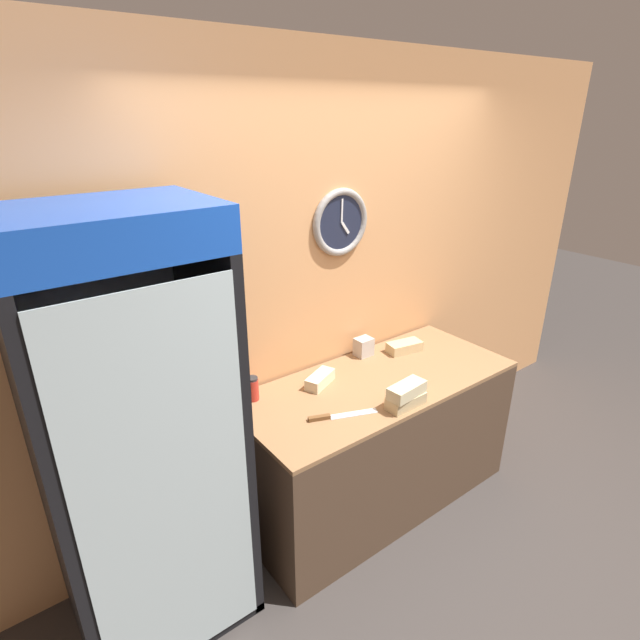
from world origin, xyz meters
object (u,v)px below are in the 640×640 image
(sandwich_stack_bottom, at_px, (406,401))
(sandwich_flat_right, at_px, (404,347))
(beverage_cooler, at_px, (131,418))
(condiment_jar, at_px, (252,389))
(sandwich_stack_middle, at_px, (407,390))
(napkin_dispenser, at_px, (364,347))
(sandwich_flat_left, at_px, (320,380))
(chefs_knife, at_px, (333,416))

(sandwich_stack_bottom, height_order, sandwich_flat_right, sandwich_stack_bottom)
(beverage_cooler, bearing_deg, condiment_jar, 14.12)
(sandwich_stack_middle, distance_m, napkin_dispenser, 0.64)
(beverage_cooler, relative_size, sandwich_flat_right, 8.26)
(sandwich_flat_right, xyz_separation_m, napkin_dispenser, (-0.26, 0.12, 0.03))
(napkin_dispenser, bearing_deg, beverage_cooler, -172.26)
(sandwich_flat_left, xyz_separation_m, napkin_dispenser, (0.46, 0.13, 0.03))
(sandwich_flat_right, distance_m, condiment_jar, 1.11)
(chefs_knife, bearing_deg, condiment_jar, 120.94)
(sandwich_stack_bottom, relative_size, sandwich_stack_middle, 0.97)
(sandwich_flat_left, distance_m, condiment_jar, 0.41)
(beverage_cooler, distance_m, sandwich_flat_right, 1.81)
(sandwich_flat_left, height_order, condiment_jar, condiment_jar)
(sandwich_flat_left, xyz_separation_m, sandwich_flat_right, (0.71, 0.01, -0.00))
(beverage_cooler, xyz_separation_m, sandwich_stack_middle, (1.32, -0.39, -0.15))
(beverage_cooler, height_order, chefs_knife, beverage_cooler)
(beverage_cooler, xyz_separation_m, condiment_jar, (0.69, 0.17, -0.19))
(sandwich_flat_right, distance_m, chefs_knife, 0.92)
(sandwich_stack_bottom, distance_m, sandwich_flat_right, 0.68)
(beverage_cooler, distance_m, sandwich_stack_middle, 1.38)
(chefs_knife, relative_size, napkin_dispenser, 3.03)
(beverage_cooler, xyz_separation_m, sandwich_flat_left, (1.09, 0.08, -0.22))
(condiment_jar, distance_m, napkin_dispenser, 0.85)
(sandwich_flat_left, bearing_deg, beverage_cooler, -175.98)
(sandwich_flat_right, relative_size, chefs_knife, 0.68)
(sandwich_flat_right, bearing_deg, beverage_cooler, -177.20)
(chefs_knife, bearing_deg, beverage_cooler, 165.89)
(beverage_cooler, xyz_separation_m, napkin_dispenser, (1.54, 0.21, -0.19))
(beverage_cooler, distance_m, condiment_jar, 0.74)
(condiment_jar, bearing_deg, beverage_cooler, -165.88)
(sandwich_flat_left, bearing_deg, sandwich_stack_bottom, -63.44)
(sandwich_flat_right, bearing_deg, chefs_knife, -159.41)
(sandwich_flat_right, bearing_deg, napkin_dispenser, 154.49)
(sandwich_stack_bottom, xyz_separation_m, sandwich_flat_left, (-0.23, 0.46, 0.00))
(sandwich_stack_bottom, distance_m, sandwich_flat_left, 0.52)
(sandwich_stack_bottom, bearing_deg, napkin_dispenser, 69.33)
(chefs_knife, relative_size, condiment_jar, 2.65)
(beverage_cooler, bearing_deg, sandwich_stack_middle, -16.41)
(sandwich_flat_left, height_order, napkin_dispenser, napkin_dispenser)
(beverage_cooler, relative_size, chefs_knife, 5.62)
(condiment_jar, height_order, napkin_dispenser, condiment_jar)
(sandwich_stack_middle, bearing_deg, sandwich_flat_right, 44.71)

